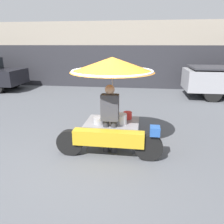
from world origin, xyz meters
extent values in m
plane|color=#4C4F54|center=(0.00, 0.00, 0.00)|extent=(36.00, 36.00, 0.00)
cube|color=gray|center=(0.00, 9.11, 1.75)|extent=(28.00, 2.00, 3.51)
cube|color=#28282D|center=(0.00, 8.08, 1.14)|extent=(23.80, 0.06, 2.28)
cylinder|color=black|center=(1.24, 0.20, 0.29)|extent=(0.58, 0.14, 0.58)
cylinder|color=black|center=(-0.48, 0.20, 0.29)|extent=(0.58, 0.14, 0.58)
cube|color=#B7931E|center=(0.38, 0.20, 0.45)|extent=(1.51, 0.24, 0.32)
cube|color=#234C93|center=(1.34, 0.20, 0.67)|extent=(0.20, 0.24, 0.18)
cylinder|color=black|center=(0.38, 1.07, 0.26)|extent=(0.52, 0.14, 0.52)
cylinder|color=#515156|center=(0.91, 0.42, 0.29)|extent=(0.03, 0.03, 0.59)
cylinder|color=#515156|center=(0.91, 1.19, 0.29)|extent=(0.03, 0.03, 0.59)
cylinder|color=#515156|center=(-0.15, 0.42, 0.29)|extent=(0.03, 0.03, 0.59)
cylinder|color=#515156|center=(-0.15, 1.19, 0.29)|extent=(0.03, 0.03, 0.59)
cube|color=gray|center=(0.38, 0.80, 0.60)|extent=(1.24, 0.91, 0.02)
cylinder|color=#B2B2B7|center=(0.38, 0.80, 1.19)|extent=(0.03, 0.03, 1.16)
cone|color=orange|center=(0.38, 0.80, 1.93)|extent=(1.86, 1.86, 0.32)
torus|color=white|center=(0.38, 0.80, 1.79)|extent=(1.82, 1.82, 0.05)
cylinder|color=#939399|center=(0.10, 0.64, 0.68)|extent=(0.27, 0.27, 0.14)
cylinder|color=#B7B7BC|center=(0.60, 0.67, 0.73)|extent=(0.27, 0.27, 0.24)
cylinder|color=red|center=(0.72, 1.05, 0.70)|extent=(0.21, 0.21, 0.17)
cylinder|color=#2D2D33|center=(0.28, 0.46, 0.38)|extent=(0.14, 0.14, 0.77)
cylinder|color=#2D2D33|center=(0.46, 0.46, 0.38)|extent=(0.14, 0.14, 0.77)
cube|color=#38383D|center=(0.37, 0.46, 1.05)|extent=(0.38, 0.22, 0.57)
sphere|color=tan|center=(0.37, 0.46, 1.44)|extent=(0.21, 0.21, 0.21)
cylinder|color=black|center=(-6.06, 7.30, 0.33)|extent=(0.66, 0.20, 0.66)
cylinder|color=black|center=(4.01, 5.50, 0.37)|extent=(0.73, 0.24, 0.73)
cylinder|color=black|center=(4.01, 7.06, 0.37)|extent=(0.73, 0.24, 0.73)
cube|color=#2D2D33|center=(4.54, 6.28, 1.36)|extent=(2.75, 1.76, 0.08)
camera|label=1|loc=(1.04, -4.00, 2.37)|focal=35.00mm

